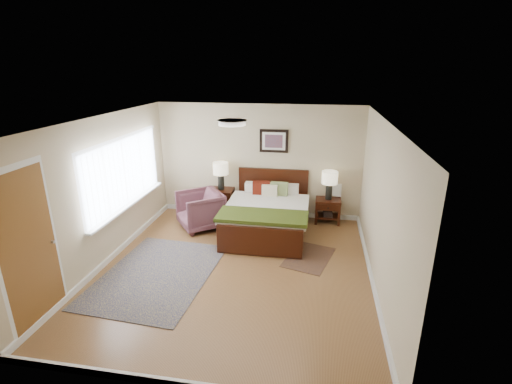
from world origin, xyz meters
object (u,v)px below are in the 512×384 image
at_px(lamp_left, 221,171).
at_px(armchair, 200,210).
at_px(nightstand_right, 328,208).
at_px(nightstand_left, 221,195).
at_px(lamp_right, 330,180).
at_px(rug_persian, 157,274).
at_px(bed, 267,210).

bearing_deg(lamp_left, armchair, -110.47).
bearing_deg(lamp_left, nightstand_right, -0.32).
bearing_deg(lamp_left, nightstand_left, -90.00).
distance_m(lamp_right, rug_persian, 3.96).
height_order(bed, nightstand_left, bed).
distance_m(lamp_right, armchair, 2.80).
bearing_deg(nightstand_left, lamp_right, 0.52).
bearing_deg(nightstand_left, armchair, -111.04).
distance_m(bed, nightstand_left, 1.36).
distance_m(nightstand_left, lamp_right, 2.41).
bearing_deg(nightstand_right, rug_persian, -136.45).
bearing_deg(lamp_left, lamp_right, 0.00).
bearing_deg(nightstand_left, nightstand_right, 0.20).
relative_size(nightstand_left, armchair, 0.73).
bearing_deg(rug_persian, nightstand_right, 47.32).
bearing_deg(rug_persian, lamp_right, 47.46).
xyz_separation_m(bed, nightstand_left, (-1.15, 0.74, 0.00)).
xyz_separation_m(lamp_left, rug_persian, (-0.41, -2.66, -1.05)).
bearing_deg(bed, nightstand_right, 31.39).
xyz_separation_m(bed, armchair, (-1.41, 0.04, -0.11)).
distance_m(bed, rug_persian, 2.50).
bearing_deg(armchair, rug_persian, -41.64).
distance_m(lamp_left, rug_persian, 2.89).
distance_m(nightstand_left, armchair, 0.76).
bearing_deg(lamp_right, armchair, -164.69).
xyz_separation_m(nightstand_left, armchair, (-0.27, -0.70, -0.11)).
height_order(nightstand_right, rug_persian, nightstand_right).
xyz_separation_m(nightstand_left, rug_persian, (-0.41, -2.63, -0.50)).
bearing_deg(lamp_right, rug_persian, -136.30).
height_order(lamp_left, rug_persian, lamp_left).
relative_size(bed, rug_persian, 0.84).
xyz_separation_m(nightstand_right, armchair, (-2.64, -0.71, 0.06)).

